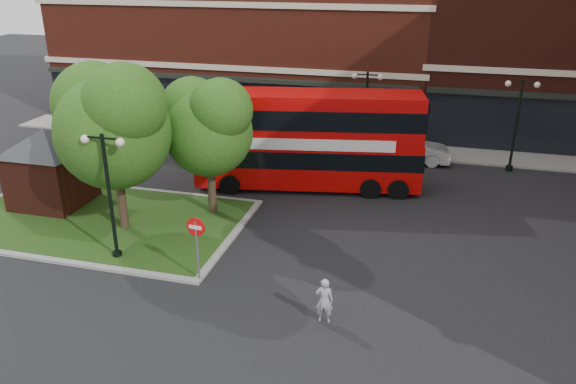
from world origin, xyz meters
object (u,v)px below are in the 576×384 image
(woman, at_px, (324,300))
(bus, at_px, (308,134))
(car_silver, at_px, (349,139))
(car_white, at_px, (408,149))

(woman, bearing_deg, bus, -79.28)
(bus, relative_size, woman, 7.28)
(bus, bearing_deg, woman, -84.69)
(car_silver, relative_size, car_white, 0.84)
(bus, xyz_separation_m, car_white, (4.66, 5.08, -2.01))
(bus, height_order, car_silver, bus)
(car_silver, bearing_deg, car_white, -106.53)
(car_white, bearing_deg, car_silver, 62.28)
(car_white, bearing_deg, bus, 132.45)
(woman, height_order, car_silver, woman)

